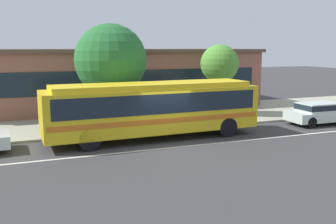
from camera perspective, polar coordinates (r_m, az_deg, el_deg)
ground_plane at (r=18.30m, az=-0.23°, el=-4.72°), size 120.00×120.00×0.00m
sidewalk_slab at (r=24.38m, az=-5.76°, el=-1.02°), size 60.00×8.00×0.12m
lane_stripe_center at (r=17.58m, az=0.71°, el=-5.31°), size 56.00×0.16×0.01m
transit_bus at (r=19.01m, az=-2.17°, el=0.82°), size 10.76×2.79×2.80m
sedan_far_ahead at (r=24.57m, az=21.74°, el=-0.01°), size 4.27×1.86×1.29m
pedestrian_waiting_near_sign at (r=20.79m, az=-5.87°, el=0.19°), size 0.46×0.46×1.75m
pedestrian_walking_along_curb at (r=22.46m, az=4.62°, el=0.76°), size 0.44×0.44×1.66m
pedestrian_standing_by_tree at (r=24.47m, az=7.92°, el=1.34°), size 0.46×0.46×1.61m
street_tree_near_stop at (r=21.74m, az=-8.54°, el=7.62°), size 4.02×4.02×5.72m
street_tree_mid_block at (r=25.47m, az=7.66°, el=7.03°), size 2.51×2.51×4.61m
station_building at (r=29.41m, az=-8.44°, el=4.96°), size 21.79×8.28×4.41m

